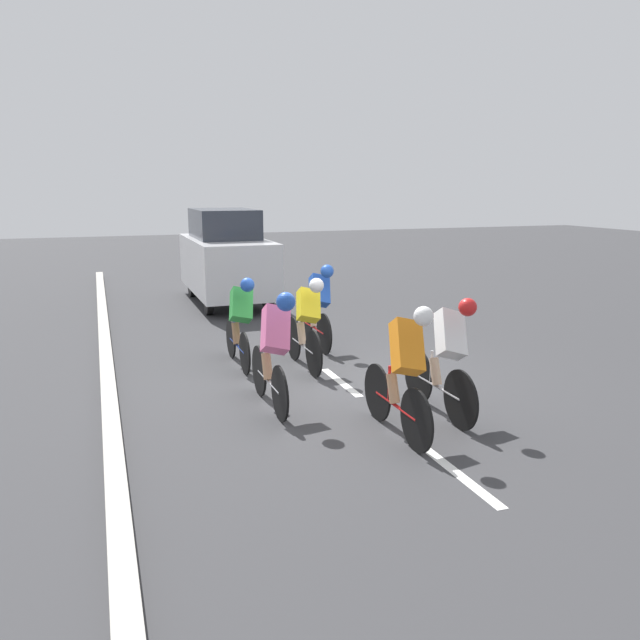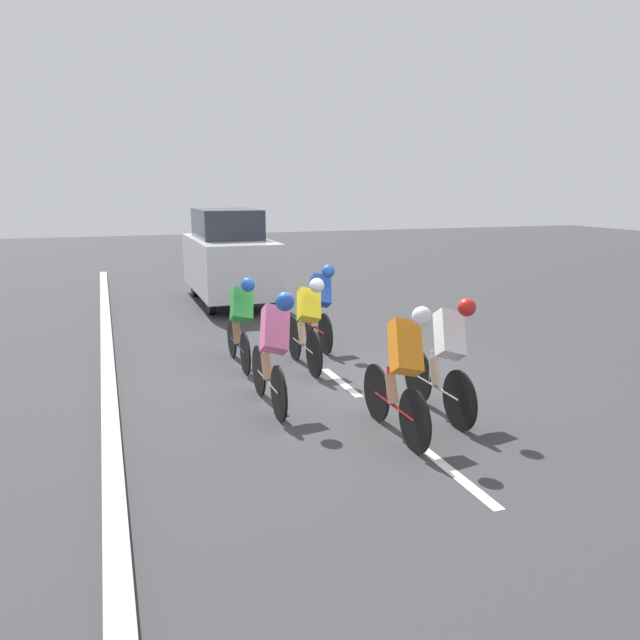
{
  "view_description": "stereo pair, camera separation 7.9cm",
  "coord_description": "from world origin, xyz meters",
  "px_view_note": "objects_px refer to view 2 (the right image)",
  "views": [
    {
      "loc": [
        3.21,
        8.19,
        2.78
      ],
      "look_at": [
        0.32,
        0.1,
        0.95
      ],
      "focal_mm": 35.0,
      "sensor_mm": 36.0,
      "label": 1
    },
    {
      "loc": [
        3.14,
        8.21,
        2.78
      ],
      "look_at": [
        0.32,
        0.1,
        0.95
      ],
      "focal_mm": 35.0,
      "sensor_mm": 36.0,
      "label": 2
    }
  ],
  "objects_px": {
    "cyclist_pink": "(273,346)",
    "cyclist_yellow": "(307,321)",
    "cyclist_blue": "(319,304)",
    "support_car": "(229,257)",
    "cyclist_green": "(241,319)",
    "cyclist_orange": "(402,368)",
    "cyclist_white": "(446,355)"
  },
  "relations": [
    {
      "from": "cyclist_blue",
      "to": "support_car",
      "type": "height_order",
      "value": "support_car"
    },
    {
      "from": "cyclist_orange",
      "to": "cyclist_white",
      "type": "height_order",
      "value": "cyclist_orange"
    },
    {
      "from": "cyclist_yellow",
      "to": "cyclist_pink",
      "type": "height_order",
      "value": "cyclist_pink"
    },
    {
      "from": "cyclist_pink",
      "to": "cyclist_orange",
      "type": "relative_size",
      "value": 1.01
    },
    {
      "from": "cyclist_white",
      "to": "cyclist_orange",
      "type": "bearing_deg",
      "value": 27.24
    },
    {
      "from": "cyclist_green",
      "to": "support_car",
      "type": "height_order",
      "value": "support_car"
    },
    {
      "from": "cyclist_orange",
      "to": "cyclist_blue",
      "type": "relative_size",
      "value": 0.99
    },
    {
      "from": "cyclist_yellow",
      "to": "support_car",
      "type": "relative_size",
      "value": 0.43
    },
    {
      "from": "cyclist_pink",
      "to": "cyclist_orange",
      "type": "distance_m",
      "value": 1.76
    },
    {
      "from": "cyclist_yellow",
      "to": "support_car",
      "type": "bearing_deg",
      "value": -89.63
    },
    {
      "from": "support_car",
      "to": "cyclist_blue",
      "type": "bearing_deg",
      "value": 97.43
    },
    {
      "from": "cyclist_blue",
      "to": "support_car",
      "type": "bearing_deg",
      "value": -82.57
    },
    {
      "from": "cyclist_orange",
      "to": "cyclist_green",
      "type": "bearing_deg",
      "value": -72.09
    },
    {
      "from": "cyclist_blue",
      "to": "cyclist_yellow",
      "type": "bearing_deg",
      "value": 62.73
    },
    {
      "from": "cyclist_white",
      "to": "support_car",
      "type": "bearing_deg",
      "value": -83.4
    },
    {
      "from": "cyclist_pink",
      "to": "cyclist_white",
      "type": "bearing_deg",
      "value": 153.41
    },
    {
      "from": "cyclist_green",
      "to": "cyclist_pink",
      "type": "bearing_deg",
      "value": 89.47
    },
    {
      "from": "cyclist_yellow",
      "to": "cyclist_orange",
      "type": "relative_size",
      "value": 1.03
    },
    {
      "from": "cyclist_orange",
      "to": "support_car",
      "type": "height_order",
      "value": "support_car"
    },
    {
      "from": "cyclist_green",
      "to": "cyclist_yellow",
      "type": "distance_m",
      "value": 1.05
    },
    {
      "from": "cyclist_pink",
      "to": "cyclist_white",
      "type": "distance_m",
      "value": 2.13
    },
    {
      "from": "cyclist_orange",
      "to": "cyclist_yellow",
      "type": "bearing_deg",
      "value": -86.85
    },
    {
      "from": "cyclist_orange",
      "to": "support_car",
      "type": "bearing_deg",
      "value": -88.72
    },
    {
      "from": "cyclist_orange",
      "to": "cyclist_pink",
      "type": "bearing_deg",
      "value": -50.63
    },
    {
      "from": "cyclist_green",
      "to": "cyclist_blue",
      "type": "relative_size",
      "value": 0.98
    },
    {
      "from": "cyclist_green",
      "to": "cyclist_blue",
      "type": "xyz_separation_m",
      "value": [
        -1.53,
        -0.69,
        0.03
      ]
    },
    {
      "from": "cyclist_pink",
      "to": "cyclist_yellow",
      "type": "bearing_deg",
      "value": -121.43
    },
    {
      "from": "cyclist_yellow",
      "to": "support_car",
      "type": "height_order",
      "value": "support_car"
    },
    {
      "from": "support_car",
      "to": "cyclist_yellow",
      "type": "bearing_deg",
      "value": 90.37
    },
    {
      "from": "cyclist_pink",
      "to": "support_car",
      "type": "height_order",
      "value": "support_car"
    },
    {
      "from": "cyclist_blue",
      "to": "cyclist_white",
      "type": "distance_m",
      "value": 3.69
    },
    {
      "from": "cyclist_yellow",
      "to": "cyclist_white",
      "type": "xyz_separation_m",
      "value": [
        -0.95,
        2.52,
        0.03
      ]
    }
  ]
}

